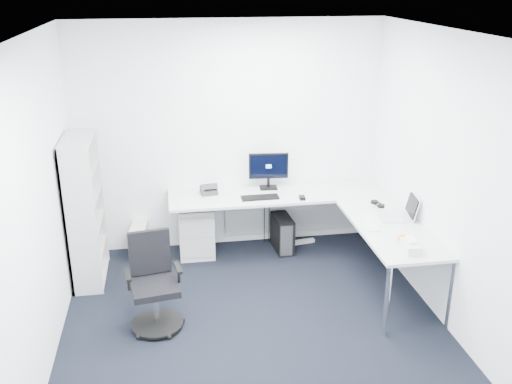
{
  "coord_description": "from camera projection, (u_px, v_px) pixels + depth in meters",
  "views": [
    {
      "loc": [
        -0.72,
        -4.34,
        3.13
      ],
      "look_at": [
        0.15,
        1.05,
        1.05
      ],
      "focal_mm": 40.0,
      "sensor_mm": 36.0,
      "label": 1
    }
  ],
  "objects": [
    {
      "name": "ceiling",
      "position": [
        258.0,
        37.0,
        4.27
      ],
      "size": [
        4.2,
        4.2,
        0.0
      ],
      "primitive_type": "plane",
      "color": "white"
    },
    {
      "name": "task_chair",
      "position": [
        154.0,
        285.0,
        5.26
      ],
      "size": [
        0.59,
        0.59,
        0.92
      ],
      "primitive_type": null,
      "rotation": [
        0.0,
        0.0,
        0.15
      ],
      "color": "black",
      "rests_on": "ground"
    },
    {
      "name": "monitor",
      "position": [
        269.0,
        171.0,
        6.71
      ],
      "size": [
        0.48,
        0.19,
        0.45
      ],
      "primitive_type": null,
      "rotation": [
        0.0,
        0.0,
        -0.08
      ],
      "color": "black",
      "rests_on": "l_desk"
    },
    {
      "name": "tissue_box",
      "position": [
        410.0,
        247.0,
        5.23
      ],
      "size": [
        0.14,
        0.25,
        0.09
      ],
      "primitive_type": "cube",
      "rotation": [
        0.0,
        0.0,
        -0.06
      ],
      "color": "silver",
      "rests_on": "l_desk"
    },
    {
      "name": "wall_right",
      "position": [
        460.0,
        191.0,
        5.02
      ],
      "size": [
        0.02,
        4.2,
        2.7
      ],
      "primitive_type": "cube",
      "color": "white",
      "rests_on": "ground"
    },
    {
      "name": "orange_fruit",
      "position": [
        402.0,
        239.0,
        5.38
      ],
      "size": [
        0.09,
        0.09,
        0.09
      ],
      "primitive_type": "sphere",
      "color": "orange",
      "rests_on": "l_desk"
    },
    {
      "name": "desk_phone",
      "position": [
        209.0,
        188.0,
        6.61
      ],
      "size": [
        0.2,
        0.2,
        0.13
      ],
      "primitive_type": null,
      "rotation": [
        0.0,
        0.0,
        0.1
      ],
      "color": "#2E2E31",
      "rests_on": "l_desk"
    },
    {
      "name": "bookshelf",
      "position": [
        85.0,
        211.0,
        6.04
      ],
      "size": [
        0.31,
        0.8,
        1.59
      ],
      "primitive_type": null,
      "color": "#AEB0B1",
      "rests_on": "ground"
    },
    {
      "name": "laptop",
      "position": [
        392.0,
        206.0,
        5.93
      ],
      "size": [
        0.41,
        0.4,
        0.25
      ],
      "primitive_type": null,
      "rotation": [
        0.0,
        0.0,
        -0.16
      ],
      "color": "silver",
      "rests_on": "l_desk"
    },
    {
      "name": "l_desk",
      "position": [
        286.0,
        234.0,
        6.47
      ],
      "size": [
        2.59,
        1.45,
        0.76
      ],
      "primitive_type": null,
      "color": "#BABCBD",
      "rests_on": "ground"
    },
    {
      "name": "wall_left",
      "position": [
        33.0,
        217.0,
        4.48
      ],
      "size": [
        0.02,
        4.2,
        2.7
      ],
      "primitive_type": "cube",
      "color": "white",
      "rests_on": "ground"
    },
    {
      "name": "black_keyboard",
      "position": [
        260.0,
        197.0,
        6.48
      ],
      "size": [
        0.43,
        0.16,
        0.02
      ],
      "primitive_type": "cube",
      "rotation": [
        0.0,
        0.0,
        0.01
      ],
      "color": "black",
      "rests_on": "l_desk"
    },
    {
      "name": "white_keyboard",
      "position": [
        370.0,
        222.0,
        5.83
      ],
      "size": [
        0.18,
        0.44,
        0.01
      ],
      "primitive_type": "cube",
      "rotation": [
        0.0,
        0.0,
        -0.12
      ],
      "color": "silver",
      "rests_on": "l_desk"
    },
    {
      "name": "beige_pc_tower",
      "position": [
        140.0,
        240.0,
        6.75
      ],
      "size": [
        0.22,
        0.42,
        0.38
      ],
      "primitive_type": "cube",
      "rotation": [
        0.0,
        0.0,
        -0.11
      ],
      "color": "beige",
      "rests_on": "ground"
    },
    {
      "name": "headphones",
      "position": [
        378.0,
        203.0,
        6.28
      ],
      "size": [
        0.16,
        0.21,
        0.05
      ],
      "primitive_type": null,
      "rotation": [
        0.0,
        0.0,
        0.24
      ],
      "color": "black",
      "rests_on": "l_desk"
    },
    {
      "name": "power_strip",
      "position": [
        300.0,
        242.0,
        7.1
      ],
      "size": [
        0.37,
        0.12,
        0.04
      ],
      "primitive_type": "cube",
      "rotation": [
        0.0,
        0.0,
        0.16
      ],
      "color": "silver",
      "rests_on": "ground"
    },
    {
      "name": "drawer_pedestal",
      "position": [
        196.0,
        229.0,
        6.77
      ],
      "size": [
        0.4,
        0.5,
        0.62
      ],
      "primitive_type": "cube",
      "color": "#BABCBD",
      "rests_on": "ground"
    },
    {
      "name": "ground",
      "position": [
        258.0,
        340.0,
        5.23
      ],
      "size": [
        4.2,
        4.2,
        0.0
      ],
      "primitive_type": "plane",
      "color": "black"
    },
    {
      "name": "mouse",
      "position": [
        302.0,
        198.0,
        6.45
      ],
      "size": [
        0.07,
        0.11,
        0.03
      ],
      "primitive_type": "cube",
      "rotation": [
        0.0,
        0.0,
        -0.07
      ],
      "color": "black",
      "rests_on": "l_desk"
    },
    {
      "name": "wall_back",
      "position": [
        229.0,
        138.0,
        6.69
      ],
      "size": [
        3.6,
        0.02,
        2.7
      ],
      "primitive_type": "cube",
      "color": "white",
      "rests_on": "ground"
    },
    {
      "name": "black_pc_tower",
      "position": [
        282.0,
        233.0,
        6.89
      ],
      "size": [
        0.23,
        0.45,
        0.42
      ],
      "primitive_type": "cube",
      "rotation": [
        0.0,
        0.0,
        0.08
      ],
      "color": "black",
      "rests_on": "ground"
    },
    {
      "name": "wall_front",
      "position": [
        327.0,
        361.0,
        2.81
      ],
      "size": [
        3.6,
        0.02,
        2.7
      ],
      "primitive_type": "cube",
      "color": "white",
      "rests_on": "ground"
    }
  ]
}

